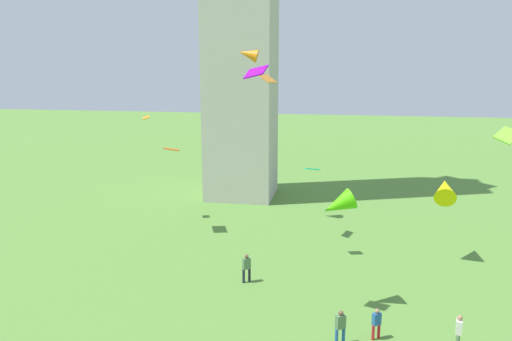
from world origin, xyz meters
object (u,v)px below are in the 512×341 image
object	(u,v)px
kite_flying_7	(146,117)
person_0	(459,330)
kite_flying_1	(172,149)
kite_flying_3	(256,72)
kite_flying_9	(248,54)
person_4	(340,325)
kite_flying_5	(338,205)
kite_flying_2	(312,169)
kite_flying_0	(507,135)
person_1	(246,266)
kite_flying_4	(268,79)
kite_flying_6	(445,189)
person_2	(376,322)

from	to	relation	value
kite_flying_7	person_0	bearing A→B (deg)	-152.29
kite_flying_1	kite_flying_3	bearing A→B (deg)	-160.62
kite_flying_7	kite_flying_9	bearing A→B (deg)	-108.26
person_4	kite_flying_5	size ratio (longest dim) A/B	0.78
person_0	person_4	xyz separation A→B (m)	(-5.40, -0.49, -0.00)
kite_flying_2	person_0	bearing A→B (deg)	110.11
kite_flying_0	kite_flying_2	xyz separation A→B (m)	(-12.07, -0.67, -2.46)
person_1	kite_flying_0	bearing A→B (deg)	161.39
person_1	kite_flying_7	bearing A→B (deg)	-83.64
kite_flying_4	kite_flying_6	world-z (taller)	kite_flying_4
person_1	kite_flying_7	distance (m)	16.76
person_0	kite_flying_6	bearing A→B (deg)	-175.08
kite_flying_0	kite_flying_5	size ratio (longest dim) A/B	0.84
person_2	kite_flying_7	xyz separation A→B (m)	(-17.77, 15.82, 7.84)
kite_flying_0	kite_flying_9	size ratio (longest dim) A/B	1.09
person_0	kite_flying_0	bearing A→B (deg)	168.37
person_1	kite_flying_1	bearing A→B (deg)	-85.23
kite_flying_2	kite_flying_6	world-z (taller)	kite_flying_2
person_1	kite_flying_1	distance (m)	12.21
kite_flying_2	kite_flying_0	bearing A→B (deg)	167.10
person_0	kite_flying_7	distance (m)	27.93
kite_flying_0	kite_flying_2	world-z (taller)	kite_flying_0
kite_flying_1	kite_flying_6	distance (m)	19.82
kite_flying_1	kite_flying_7	xyz separation A→B (m)	(-3.03, 2.68, 2.09)
person_1	person_0	bearing A→B (deg)	115.85
kite_flying_5	kite_flying_6	size ratio (longest dim) A/B	0.88
kite_flying_3	kite_flying_5	size ratio (longest dim) A/B	0.54
kite_flying_5	kite_flying_6	bearing A→B (deg)	120.02
person_4	kite_flying_4	bearing A→B (deg)	79.52
kite_flying_4	kite_flying_9	world-z (taller)	kite_flying_9
kite_flying_7	kite_flying_3	bearing A→B (deg)	-167.08
kite_flying_9	person_1	bearing A→B (deg)	6.72
kite_flying_0	kite_flying_3	distance (m)	17.72
kite_flying_9	kite_flying_4	bearing A→B (deg)	24.27
person_0	kite_flying_0	world-z (taller)	kite_flying_0
kite_flying_0	kite_flying_9	world-z (taller)	kite_flying_9
person_4	kite_flying_7	xyz separation A→B (m)	(-16.06, 16.60, 7.75)
kite_flying_1	kite_flying_5	world-z (taller)	kite_flying_1
kite_flying_7	kite_flying_5	bearing A→B (deg)	-154.51
person_2	kite_flying_6	distance (m)	12.83
kite_flying_7	kite_flying_0	bearing A→B (deg)	-126.65
person_2	kite_flying_6	xyz separation A→B (m)	(4.91, 11.17, 3.99)
kite_flying_2	kite_flying_9	size ratio (longest dim) A/B	0.65
kite_flying_9	person_4	bearing A→B (deg)	20.35
kite_flying_3	kite_flying_5	xyz separation A→B (m)	(4.05, 2.00, -6.89)
person_1	kite_flying_5	bearing A→B (deg)	120.23
kite_flying_5	kite_flying_7	size ratio (longest dim) A/B	2.45
person_0	person_1	distance (m)	12.35
kite_flying_7	kite_flying_9	xyz separation A→B (m)	(8.30, 1.04, 5.02)
person_0	person_2	bearing A→B (deg)	-83.49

